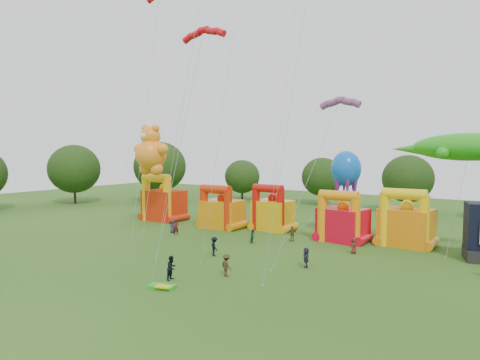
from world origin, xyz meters
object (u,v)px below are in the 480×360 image
Objects in this scene: bouncy_castle_2 at (272,212)px; gecko_kite at (465,164)px; spectator_4 at (292,234)px; teddy_bear_kite at (149,173)px; bouncy_castle_0 at (163,202)px; spectator_0 at (172,226)px; octopus_kite at (323,205)px.

bouncy_castle_2 is 0.44× the size of gecko_kite.
teddy_bear_kite is at bearing -30.71° from spectator_4.
teddy_bear_kite reaches higher than spectator_4.
bouncy_castle_0 is 0.50× the size of teddy_bear_kite.
spectator_4 is at bearing -41.57° from bouncy_castle_2.
bouncy_castle_0 is 10.36m from spectator_0.
octopus_kite is 6.52× the size of spectator_0.
bouncy_castle_0 is 23.00m from spectator_4.
gecko_kite is 19.14m from spectator_4.
octopus_kite is 18.89m from spectator_0.
bouncy_castle_2 is at bearing 6.76° from bouncy_castle_0.
gecko_kite reaches higher than octopus_kite.
gecko_kite is 7.83× the size of spectator_4.
teddy_bear_kite is 37.67m from gecko_kite.
spectator_4 is (22.78, -2.65, -1.76)m from bouncy_castle_0.
octopus_kite reaches higher than bouncy_castle_0.
teddy_bear_kite reaches higher than bouncy_castle_0.
bouncy_castle_2 is at bearing 172.70° from octopus_kite.
gecko_kite is 8.60× the size of spectator_0.
bouncy_castle_2 is at bearing 41.60° from spectator_0.
spectator_4 is (20.25, 2.42, -6.51)m from teddy_bear_kite.
bouncy_castle_2 reaches higher than spectator_4.
spectator_0 is at bearing -39.35° from bouncy_castle_0.
bouncy_castle_0 is at bearing 116.51° from teddy_bear_kite.
spectator_4 is (5.32, -4.72, -1.44)m from bouncy_castle_2.
bouncy_castle_0 is at bearing -177.57° from gecko_kite.
spectator_0 is at bearing -155.96° from octopus_kite.
spectator_0 is (-31.67, -8.14, -8.22)m from gecko_kite.
teddy_bear_kite is 21.41m from spectator_4.
octopus_kite is (24.89, 1.12, 1.33)m from bouncy_castle_0.
spectator_0 is at bearing -165.58° from gecko_kite.
octopus_kite is at bearing -156.83° from spectator_4.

